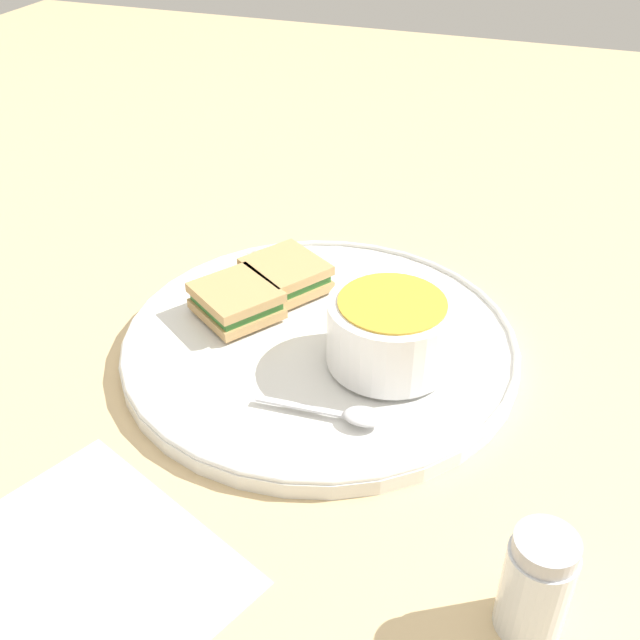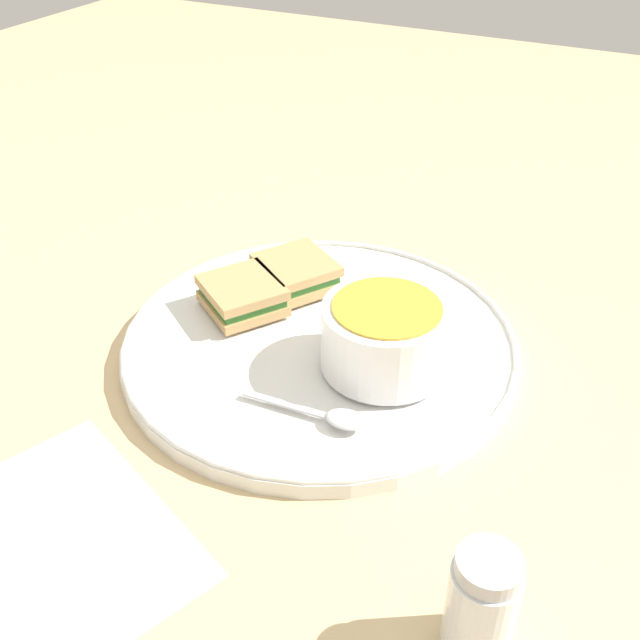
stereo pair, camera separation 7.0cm
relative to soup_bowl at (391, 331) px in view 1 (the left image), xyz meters
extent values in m
plane|color=#D1B27F|center=(0.07, -0.01, -0.05)|extent=(2.40, 2.40, 0.00)
cylinder|color=white|center=(0.07, -0.01, -0.04)|extent=(0.37, 0.37, 0.01)
torus|color=white|center=(0.07, -0.01, -0.03)|extent=(0.37, 0.37, 0.01)
cylinder|color=white|center=(0.00, 0.00, -0.03)|extent=(0.06, 0.06, 0.01)
cylinder|color=white|center=(0.00, 0.00, 0.00)|extent=(0.11, 0.11, 0.06)
cylinder|color=gold|center=(0.00, 0.00, 0.03)|extent=(0.10, 0.10, 0.01)
cube|color=silver|center=(0.05, 0.09, -0.03)|extent=(0.08, 0.01, 0.00)
ellipsoid|color=silver|center=(0.00, 0.09, -0.03)|extent=(0.04, 0.03, 0.01)
cube|color=tan|center=(0.13, -0.08, -0.03)|extent=(0.10, 0.10, 0.01)
cube|color=#33702D|center=(0.13, -0.08, -0.02)|extent=(0.09, 0.09, 0.01)
cube|color=tan|center=(0.13, -0.08, -0.01)|extent=(0.10, 0.10, 0.01)
cube|color=tan|center=(0.16, -0.02, -0.03)|extent=(0.10, 0.10, 0.01)
cube|color=#33702D|center=(0.16, -0.02, -0.02)|extent=(0.09, 0.09, 0.01)
cube|color=tan|center=(0.16, -0.02, -0.01)|extent=(0.10, 0.10, 0.01)
cylinder|color=silver|center=(-0.15, 0.21, -0.02)|extent=(0.04, 0.04, 0.07)
cylinder|color=#B7B7BC|center=(-0.15, 0.21, 0.02)|extent=(0.04, 0.04, 0.01)
camera|label=1|loc=(-0.12, 0.52, 0.39)|focal=42.00mm
camera|label=2|loc=(-0.19, 0.50, 0.39)|focal=42.00mm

